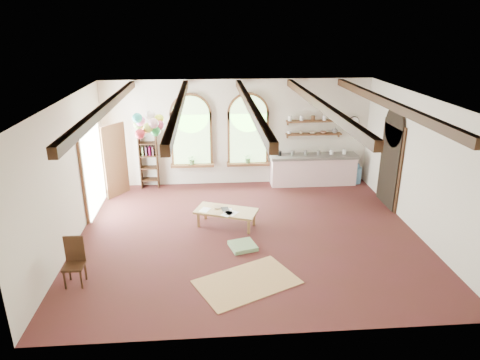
{
  "coord_description": "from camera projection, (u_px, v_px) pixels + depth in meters",
  "views": [
    {
      "loc": [
        -0.91,
        -9.07,
        4.77
      ],
      "look_at": [
        -0.16,
        0.6,
        1.16
      ],
      "focal_mm": 32.0,
      "sensor_mm": 36.0,
      "label": 1
    }
  ],
  "objects": [
    {
      "name": "bookshelf",
      "position": [
        149.0,
        159.0,
        12.79
      ],
      "size": [
        0.53,
        0.32,
        1.8
      ],
      "color": "#341B10",
      "rests_on": "floor"
    },
    {
      "name": "ceiling_beams",
      "position": [
        250.0,
        104.0,
        9.12
      ],
      "size": [
        6.2,
        6.8,
        0.18
      ],
      "primitive_type": null,
      "color": "#341B10",
      "rests_on": "ceiling"
    },
    {
      "name": "potted_plant_right",
      "position": [
        248.0,
        158.0,
        13.03
      ],
      "size": [
        0.27,
        0.23,
        0.3
      ],
      "primitive_type": "imported",
      "color": "#598C4C",
      "rests_on": "window_right"
    },
    {
      "name": "left_doorway",
      "position": [
        93.0,
        168.0,
        11.19
      ],
      "size": [
        0.1,
        1.9,
        2.5
      ],
      "primitive_type": "cube",
      "color": "brown",
      "rests_on": "floor"
    },
    {
      "name": "wall_shelf_lower",
      "position": [
        314.0,
        134.0,
        12.98
      ],
      "size": [
        1.7,
        0.24,
        0.04
      ],
      "primitive_type": "cube",
      "color": "brown",
      "rests_on": "wall_back"
    },
    {
      "name": "water_jug_b",
      "position": [
        356.0,
        174.0,
        13.36
      ],
      "size": [
        0.33,
        0.33,
        0.64
      ],
      "color": "#528AB1",
      "rests_on": "floor"
    },
    {
      "name": "tablet",
      "position": [
        225.0,
        209.0,
        10.51
      ],
      "size": [
        0.22,
        0.28,
        0.01
      ],
      "primitive_type": "cube",
      "rotation": [
        0.0,
        0.0,
        0.16
      ],
      "color": "black",
      "rests_on": "coffee_table"
    },
    {
      "name": "right_doorway",
      "position": [
        390.0,
        166.0,
        11.5
      ],
      "size": [
        0.1,
        1.3,
        2.4
      ],
      "primitive_type": "cube",
      "color": "black",
      "rests_on": "floor"
    },
    {
      "name": "floor_cushion",
      "position": [
        243.0,
        246.0,
        9.56
      ],
      "size": [
        0.67,
        0.67,
        0.09
      ],
      "primitive_type": "cube",
      "rotation": [
        0.0,
        0.0,
        0.27
      ],
      "color": "#78A16F",
      "rests_on": "floor"
    },
    {
      "name": "floor",
      "position": [
        249.0,
        234.0,
        10.2
      ],
      "size": [
        8.0,
        8.0,
        0.0
      ],
      "primitive_type": "plane",
      "color": "#4C1F20",
      "rests_on": "ground"
    },
    {
      "name": "shelf_cup_b",
      "position": [
        301.0,
        132.0,
        12.93
      ],
      "size": [
        0.1,
        0.1,
        0.09
      ],
      "primitive_type": "imported",
      "color": "beige",
      "rests_on": "wall_shelf_lower"
    },
    {
      "name": "balloon_cluster",
      "position": [
        148.0,
        124.0,
        10.75
      ],
      "size": [
        0.8,
        0.82,
        1.16
      ],
      "color": "white",
      "rests_on": "floor"
    },
    {
      "name": "window_left",
      "position": [
        191.0,
        133.0,
        12.73
      ],
      "size": [
        1.3,
        0.28,
        2.2
      ],
      "color": "brown",
      "rests_on": "floor"
    },
    {
      "name": "potted_plant_left",
      "position": [
        192.0,
        159.0,
        12.9
      ],
      "size": [
        0.27,
        0.23,
        0.3
      ],
      "primitive_type": "imported",
      "color": "#598C4C",
      "rests_on": "window_left"
    },
    {
      "name": "wall_clock",
      "position": [
        354.0,
        122.0,
        13.02
      ],
      "size": [
        0.32,
        0.04,
        0.32
      ],
      "primitive_type": "cylinder",
      "rotation": [
        1.57,
        0.0,
        0.0
      ],
      "color": "black",
      "rests_on": "wall_back"
    },
    {
      "name": "shelf_vase",
      "position": [
        335.0,
        130.0,
        12.99
      ],
      "size": [
        0.18,
        0.18,
        0.19
      ],
      "primitive_type": "imported",
      "color": "slate",
      "rests_on": "wall_shelf_lower"
    },
    {
      "name": "shelf_bowl_a",
      "position": [
        312.0,
        133.0,
        12.96
      ],
      "size": [
        0.22,
        0.22,
        0.05
      ],
      "primitive_type": "imported",
      "color": "beige",
      "rests_on": "wall_shelf_lower"
    },
    {
      "name": "shelf_cup_a",
      "position": [
        289.0,
        132.0,
        12.91
      ],
      "size": [
        0.12,
        0.1,
        0.1
      ],
      "primitive_type": "imported",
      "color": "white",
      "rests_on": "wall_shelf_lower"
    },
    {
      "name": "side_chair",
      "position": [
        75.0,
        271.0,
        8.19
      ],
      "size": [
        0.38,
        0.38,
        0.95
      ],
      "color": "#341B10",
      "rests_on": "floor"
    },
    {
      "name": "window_right",
      "position": [
        248.0,
        132.0,
        12.85
      ],
      "size": [
        1.3,
        0.28,
        2.2
      ],
      "color": "brown",
      "rests_on": "floor"
    },
    {
      "name": "water_jug_a",
      "position": [
        338.0,
        176.0,
        13.33
      ],
      "size": [
        0.28,
        0.28,
        0.54
      ],
      "color": "#528AB1",
      "rests_on": "floor"
    },
    {
      "name": "floor_mat",
      "position": [
        247.0,
        282.0,
        8.31
      ],
      "size": [
        2.21,
        1.88,
        0.02
      ],
      "primitive_type": "cube",
      "rotation": [
        0.0,
        0.0,
        0.45
      ],
      "color": "tan",
      "rests_on": "floor"
    },
    {
      "name": "shelf_bowl_b",
      "position": [
        323.0,
        132.0,
        12.99
      ],
      "size": [
        0.2,
        0.2,
        0.06
      ],
      "primitive_type": "imported",
      "color": "#8C664C",
      "rests_on": "wall_shelf_lower"
    },
    {
      "name": "kitchen_counter",
      "position": [
        313.0,
        169.0,
        13.19
      ],
      "size": [
        2.68,
        0.62,
        0.94
      ],
      "color": "beige",
      "rests_on": "floor"
    },
    {
      "name": "coffee_table",
      "position": [
        226.0,
        212.0,
        10.48
      ],
      "size": [
        1.64,
        1.17,
        0.42
      ],
      "color": "#A3894A",
      "rests_on": "floor"
    },
    {
      "name": "table_book",
      "position": [
        215.0,
        207.0,
        10.61
      ],
      "size": [
        0.16,
        0.22,
        0.02
      ],
      "primitive_type": "imported",
      "rotation": [
        0.0,
        0.0,
        -0.04
      ],
      "color": "olive",
      "rests_on": "coffee_table"
    },
    {
      "name": "wall_shelf_upper",
      "position": [
        314.0,
        121.0,
        12.84
      ],
      "size": [
        1.7,
        0.24,
        0.04
      ],
      "primitive_type": "cube",
      "color": "brown",
      "rests_on": "wall_back"
    }
  ]
}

